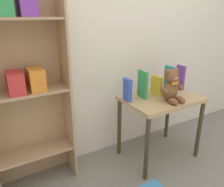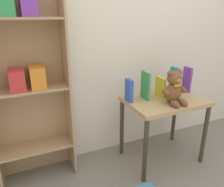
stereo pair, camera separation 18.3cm
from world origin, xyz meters
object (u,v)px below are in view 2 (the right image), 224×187
at_px(book_standing_teal, 174,81).
at_px(book_standing_purple, 187,79).
at_px(book_standing_yellow, 160,87).
at_px(teddy_bear, 174,88).
at_px(book_standing_blue, 129,90).
at_px(book_standing_green, 145,86).
at_px(bookshelf_side, 27,77).
at_px(display_table, 164,108).

distance_m(book_standing_teal, book_standing_purple, 0.17).
bearing_deg(book_standing_teal, book_standing_yellow, -175.01).
bearing_deg(teddy_bear, book_standing_yellow, 92.40).
height_order(book_standing_blue, book_standing_green, book_standing_green).
distance_m(book_standing_blue, book_standing_teal, 0.50).
height_order(bookshelf_side, book_standing_teal, bookshelf_side).
bearing_deg(teddy_bear, book_standing_purple, 31.69).
bearing_deg(book_standing_yellow, bookshelf_side, 172.95).
bearing_deg(bookshelf_side, book_standing_green, -10.40).
distance_m(display_table, book_standing_purple, 0.41).
relative_size(book_standing_green, book_standing_yellow, 1.37).
distance_m(teddy_bear, book_standing_teal, 0.25).
height_order(bookshelf_side, display_table, bookshelf_side).
height_order(book_standing_teal, book_standing_purple, book_standing_teal).
bearing_deg(book_standing_blue, bookshelf_side, 170.71).
bearing_deg(display_table, teddy_bear, -85.68).
xyz_separation_m(display_table, book_standing_purple, (0.33, 0.09, 0.22)).
relative_size(teddy_bear, book_standing_yellow, 1.59).
xyz_separation_m(bookshelf_side, display_table, (1.15, -0.27, -0.37)).
relative_size(display_table, book_standing_teal, 2.72).
height_order(display_table, book_standing_purple, book_standing_purple).
height_order(bookshelf_side, book_standing_purple, bookshelf_side).
relative_size(bookshelf_side, book_standing_purple, 6.61).
relative_size(book_standing_blue, book_standing_yellow, 1.09).
bearing_deg(bookshelf_side, book_standing_yellow, -9.14).
xyz_separation_m(book_standing_blue, book_standing_yellow, (0.33, -0.01, -0.01)).
bearing_deg(teddy_bear, bookshelf_side, 162.18).
relative_size(display_table, teddy_bear, 2.40).
distance_m(book_standing_green, book_standing_purple, 0.49).
height_order(book_standing_blue, book_standing_purple, book_standing_purple).
bearing_deg(bookshelf_side, book_standing_teal, -7.61).
distance_m(display_table, book_standing_yellow, 0.20).
relative_size(display_table, book_standing_yellow, 3.83).
bearing_deg(book_standing_purple, book_standing_green, 179.95).
relative_size(book_standing_green, book_standing_purple, 1.02).
height_order(teddy_bear, book_standing_yellow, teddy_bear).
distance_m(book_standing_green, book_standing_yellow, 0.17).
bearing_deg(book_standing_blue, book_standing_teal, 2.84).
bearing_deg(book_standing_teal, book_standing_blue, -178.25).
bearing_deg(book_standing_green, teddy_bear, -45.28).
bearing_deg(display_table, bookshelf_side, 166.87).
bearing_deg(book_standing_purple, book_standing_yellow, -178.90).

